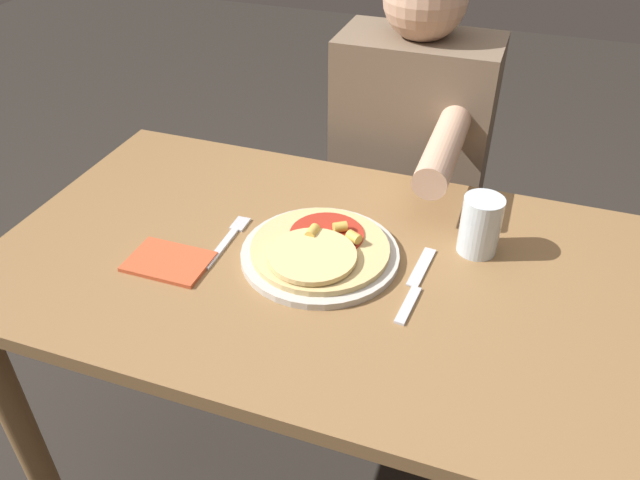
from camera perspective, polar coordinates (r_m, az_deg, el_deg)
name	(u,v)px	position (r m, az deg, el deg)	size (l,w,h in m)	color
dining_table	(333,310)	(1.24, 1.16, -6.45)	(1.29, 0.73, 0.76)	olive
plate	(320,254)	(1.18, 0.00, -1.30)	(0.30, 0.30, 0.01)	beige
pizza	(319,249)	(1.16, -0.08, -0.81)	(0.26, 0.26, 0.04)	#DBBC7A
fork	(229,238)	(1.24, -8.34, 0.17)	(0.03, 0.18, 0.00)	silver
knife	(415,285)	(1.13, 8.69, -4.10)	(0.03, 0.22, 0.00)	silver
drinking_glass	(480,225)	(1.20, 14.44, 1.32)	(0.08, 0.08, 0.12)	silver
napkin	(169,262)	(1.20, -13.66, -1.94)	(0.15, 0.11, 0.01)	#C6512D
person_diner	(410,160)	(1.66, 8.26, 7.26)	(0.38, 0.52, 1.20)	#2D2D38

